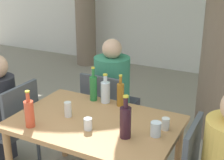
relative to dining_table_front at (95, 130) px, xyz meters
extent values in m
cylinder|color=#7A6651|center=(0.66, 1.53, 0.33)|extent=(0.34, 0.34, 1.94)
cube|color=#B27F4C|center=(0.00, 0.00, 0.06)|extent=(1.32, 0.87, 0.04)
cylinder|color=#B27F4C|center=(-0.60, 0.38, -0.30)|extent=(0.06, 0.06, 0.69)
cylinder|color=#B27F4C|center=(0.60, 0.38, -0.30)|extent=(0.06, 0.06, 0.69)
cube|color=#474C51|center=(-0.98, 0.00, -0.23)|extent=(0.44, 0.44, 0.04)
cube|color=#474C51|center=(-0.78, 0.00, 0.02)|extent=(0.04, 0.44, 0.45)
cylinder|color=#474C51|center=(-1.17, 0.19, -0.44)|extent=(0.04, 0.04, 0.40)
cylinder|color=#474C51|center=(-0.79, 0.19, -0.44)|extent=(0.04, 0.04, 0.40)
cube|color=#474C51|center=(0.78, 0.00, 0.02)|extent=(0.04, 0.44, 0.45)
cube|color=#474C51|center=(-0.26, 0.76, -0.23)|extent=(0.44, 0.44, 0.04)
cube|color=#474C51|center=(-0.26, 0.56, 0.02)|extent=(0.44, 0.04, 0.45)
cylinder|color=#474C51|center=(-0.07, 0.95, -0.44)|extent=(0.04, 0.04, 0.40)
cylinder|color=#474C51|center=(-0.45, 0.95, -0.44)|extent=(0.04, 0.04, 0.40)
cylinder|color=#474C51|center=(-0.07, 0.57, -0.44)|extent=(0.04, 0.04, 0.40)
cylinder|color=#474C51|center=(-0.45, 0.57, -0.44)|extent=(0.04, 0.04, 0.40)
cylinder|color=#232328|center=(-1.04, 0.00, 0.04)|extent=(0.31, 0.31, 0.50)
cube|color=#383842|center=(-0.26, 1.02, -0.42)|extent=(0.34, 0.40, 0.43)
cylinder|color=#337F5B|center=(-0.26, 0.82, 0.08)|extent=(0.38, 0.38, 0.58)
sphere|color=tan|center=(-0.26, 0.82, 0.46)|extent=(0.20, 0.20, 0.20)
cylinder|color=#9E661E|center=(0.05, 0.36, 0.19)|extent=(0.06, 0.06, 0.20)
cylinder|color=#9E661E|center=(0.05, 0.36, 0.32)|extent=(0.03, 0.03, 0.07)
cylinder|color=gold|center=(0.05, 0.36, 0.37)|extent=(0.03, 0.03, 0.01)
cylinder|color=#DB4C2D|center=(-0.40, -0.30, 0.19)|extent=(0.07, 0.07, 0.21)
cylinder|color=#DB4C2D|center=(-0.40, -0.30, 0.33)|extent=(0.03, 0.03, 0.07)
cylinder|color=gold|center=(-0.40, -0.30, 0.37)|extent=(0.03, 0.03, 0.01)
cylinder|color=silver|center=(-0.10, 0.36, 0.18)|extent=(0.08, 0.08, 0.19)
cylinder|color=silver|center=(-0.10, 0.36, 0.31)|extent=(0.03, 0.03, 0.07)
cylinder|color=gold|center=(-0.10, 0.36, 0.35)|extent=(0.04, 0.04, 0.01)
cylinder|color=#331923|center=(0.32, -0.12, 0.20)|extent=(0.08, 0.08, 0.23)
cylinder|color=#331923|center=(0.32, -0.12, 0.36)|extent=(0.03, 0.03, 0.08)
cylinder|color=gold|center=(0.32, -0.12, 0.40)|extent=(0.04, 0.04, 0.01)
cylinder|color=#287A38|center=(-0.22, 0.35, 0.20)|extent=(0.07, 0.07, 0.23)
cylinder|color=#287A38|center=(-0.22, 0.35, 0.35)|extent=(0.03, 0.03, 0.08)
cylinder|color=gold|center=(-0.22, 0.35, 0.40)|extent=(0.03, 0.03, 0.01)
cylinder|color=silver|center=(0.51, 0.00, 0.14)|extent=(0.08, 0.08, 0.11)
cylinder|color=white|center=(0.02, -0.14, 0.13)|extent=(0.06, 0.06, 0.09)
cylinder|color=silver|center=(0.54, 0.12, 0.13)|extent=(0.06, 0.06, 0.09)
cylinder|color=silver|center=(-0.23, -0.03, 0.15)|extent=(0.06, 0.06, 0.13)
camera|label=1|loc=(1.13, -1.92, 1.25)|focal=50.00mm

